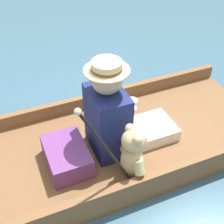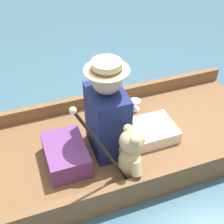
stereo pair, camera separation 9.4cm
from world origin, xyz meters
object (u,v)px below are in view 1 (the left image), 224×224
(seated_person, at_px, (116,116))
(walking_cane, at_px, (105,146))
(teddy_bear, at_px, (133,155))
(wine_glass, at_px, (132,103))

(seated_person, distance_m, walking_cane, 0.53)
(teddy_bear, bearing_deg, walking_cane, -71.16)
(seated_person, distance_m, wine_glass, 0.58)
(wine_glass, height_order, walking_cane, walking_cane)
(seated_person, relative_size, teddy_bear, 1.76)
(wine_glass, bearing_deg, seated_person, -41.34)
(teddy_bear, relative_size, wine_glass, 4.27)
(walking_cane, bearing_deg, wine_glass, 143.39)
(teddy_bear, height_order, wine_glass, teddy_bear)
(wine_glass, xyz_separation_m, walking_cane, (0.82, -0.61, 0.42))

